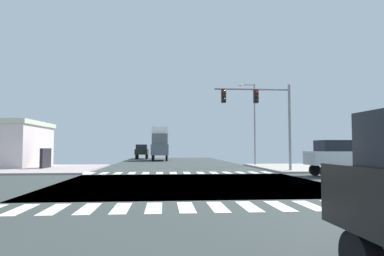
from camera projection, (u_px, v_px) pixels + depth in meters
name	position (u px, v px, depth m)	size (l,w,h in m)	color
ground	(191.00, 184.00, 18.07)	(90.00, 90.00, 0.05)	#333B39
sidewalk_corner_ne	(324.00, 167.00, 31.08)	(12.00, 12.00, 0.14)	#A09B91
sidewalk_corner_nw	(26.00, 169.00, 28.96)	(12.00, 12.00, 0.14)	#A79897
crosswalk_near	(202.00, 207.00, 10.79)	(13.50, 2.00, 0.01)	white
crosswalk_far	(180.00, 173.00, 25.32)	(13.50, 2.00, 0.01)	white
traffic_signal_mast	(261.00, 107.00, 26.25)	(5.91, 0.55, 6.71)	gray
street_lamp	(252.00, 117.00, 35.30)	(1.78, 0.32, 8.40)	gray
suv_queued_1	(343.00, 155.00, 22.47)	(4.60, 1.96, 2.34)	black
box_truck_trailing_1	(160.00, 143.00, 50.00)	(2.40, 7.20, 4.85)	black
pickup_middle_2	(142.00, 151.00, 56.17)	(2.00, 5.10, 2.35)	black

